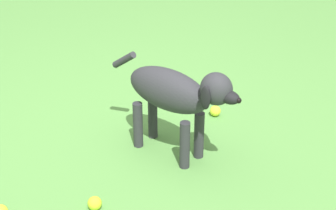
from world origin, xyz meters
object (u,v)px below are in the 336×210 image
object	(u,v)px
dog	(175,94)
tennis_ball_2	(215,111)
tennis_ball_1	(95,203)
tennis_ball_0	(177,80)

from	to	relation	value
dog	tennis_ball_2	world-z (taller)	dog
dog	tennis_ball_1	size ratio (longest dim) A/B	11.73
dog	tennis_ball_1	distance (m)	0.67
dog	tennis_ball_2	bearing A→B (deg)	98.23
tennis_ball_0	tennis_ball_1	distance (m)	1.36
tennis_ball_0	tennis_ball_2	world-z (taller)	same
tennis_ball_0	tennis_ball_2	size ratio (longest dim) A/B	1.00
tennis_ball_1	tennis_ball_2	bearing A→B (deg)	22.17
tennis_ball_2	tennis_ball_0	bearing A→B (deg)	85.07
dog	tennis_ball_1	world-z (taller)	dog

